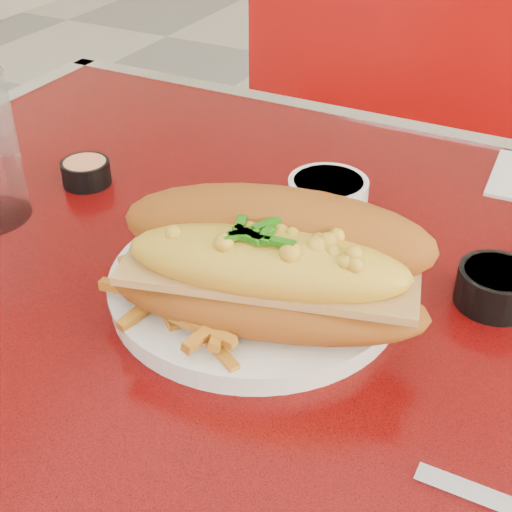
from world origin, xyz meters
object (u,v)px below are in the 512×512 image
at_px(gravy_ramekin, 327,199).
at_px(booth_bench_far, 471,276).
at_px(dinner_plate, 256,284).
at_px(fork, 215,293).
at_px(diner_table, 331,438).
at_px(mac_hoagie, 270,265).
at_px(sauce_cup_left, 86,172).
at_px(sauce_cup_right, 496,285).

bearing_deg(gravy_ramekin, booth_bench_far, 84.04).
distance_m(dinner_plate, fork, 0.04).
distance_m(diner_table, fork, 0.21).
bearing_deg(mac_hoagie, sauce_cup_left, 140.85).
height_order(diner_table, dinner_plate, dinner_plate).
distance_m(gravy_ramekin, sauce_cup_left, 0.27).
xyz_separation_m(fork, sauce_cup_left, (-0.24, 0.13, -0.00)).
distance_m(fork, gravy_ramekin, 0.19).
bearing_deg(mac_hoagie, gravy_ramekin, 83.54).
bearing_deg(gravy_ramekin, dinner_plate, -92.27).
distance_m(dinner_plate, mac_hoagie, 0.08).
bearing_deg(sauce_cup_right, gravy_ramekin, 160.84).
xyz_separation_m(booth_bench_far, sauce_cup_left, (-0.34, -0.73, 0.50)).
bearing_deg(gravy_ramekin, mac_hoagie, -81.67).
relative_size(fork, sauce_cup_left, 1.80).
distance_m(mac_hoagie, gravy_ramekin, 0.19).
bearing_deg(gravy_ramekin, diner_table, -62.03).
height_order(booth_bench_far, gravy_ramekin, booth_bench_far).
height_order(mac_hoagie, sauce_cup_left, mac_hoagie).
xyz_separation_m(dinner_plate, sauce_cup_right, (0.19, 0.08, 0.01)).
height_order(gravy_ramekin, sauce_cup_left, gravy_ramekin).
xyz_separation_m(mac_hoagie, fork, (-0.05, 0.00, -0.05)).
relative_size(diner_table, fork, 9.74).
xyz_separation_m(dinner_plate, fork, (-0.02, -0.04, 0.01)).
relative_size(booth_bench_far, dinner_plate, 3.58).
bearing_deg(sauce_cup_left, fork, -28.57).
relative_size(fork, sauce_cup_right, 1.62).
bearing_deg(sauce_cup_left, gravy_ramekin, 10.96).
bearing_deg(fork, mac_hoagie, -81.45).
bearing_deg(diner_table, booth_bench_far, 90.00).
distance_m(booth_bench_far, dinner_plate, 0.96).
bearing_deg(gravy_ramekin, sauce_cup_left, -169.04).
height_order(mac_hoagie, sauce_cup_right, mac_hoagie).
relative_size(mac_hoagie, sauce_cup_right, 3.53).
distance_m(dinner_plate, sauce_cup_left, 0.28).
relative_size(booth_bench_far, gravy_ramekin, 14.19).
xyz_separation_m(diner_table, mac_hoagie, (-0.04, -0.05, 0.23)).
bearing_deg(sauce_cup_right, booth_bench_far, 98.61).
distance_m(mac_hoagie, fork, 0.07).
distance_m(mac_hoagie, sauce_cup_left, 0.33).
bearing_deg(booth_bench_far, sauce_cup_right, -81.39).
distance_m(dinner_plate, sauce_cup_right, 0.21).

